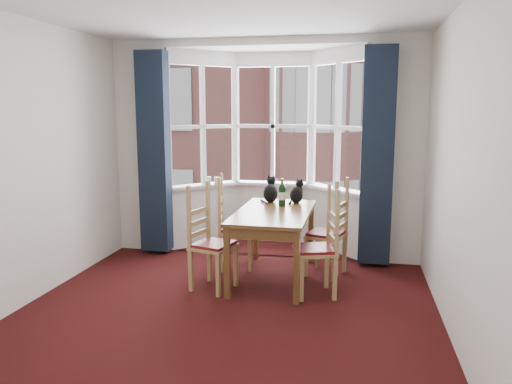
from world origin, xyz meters
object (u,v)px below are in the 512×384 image
(dining_table, at_px, (274,219))
(chair_right_far, at_px, (334,236))
(chair_right_near, at_px, (324,251))
(chair_left_far, at_px, (228,230))
(candle_tall, at_px, (209,181))
(candle_short, at_px, (216,181))
(wine_bottle, at_px, (282,194))
(cat_right, at_px, (297,194))
(chair_left_near, at_px, (206,245))
(cat_left, at_px, (271,192))

(dining_table, relative_size, chair_right_far, 1.65)
(chair_right_near, bearing_deg, chair_left_far, 150.46)
(chair_left_far, xyz_separation_m, candle_tall, (-0.52, 0.95, 0.45))
(chair_right_far, bearing_deg, chair_left_far, 177.48)
(dining_table, bearing_deg, candle_short, 129.07)
(chair_right_far, bearing_deg, dining_table, -160.80)
(wine_bottle, distance_m, candle_short, 1.46)
(chair_right_near, bearing_deg, cat_right, 113.14)
(chair_left_near, bearing_deg, cat_left, 60.50)
(chair_left_near, xyz_separation_m, cat_left, (0.54, 0.95, 0.44))
(chair_right_near, height_order, cat_right, cat_right)
(chair_right_far, bearing_deg, chair_right_near, -96.75)
(chair_left_near, xyz_separation_m, chair_left_far, (0.06, 0.72, 0.00))
(chair_right_far, distance_m, candle_tall, 2.11)
(cat_right, bearing_deg, chair_right_far, -32.63)
(chair_left_far, bearing_deg, chair_right_far, -2.52)
(chair_left_near, relative_size, cat_right, 3.02)
(candle_short, bearing_deg, chair_left_far, -66.61)
(chair_right_near, height_order, candle_tall, candle_tall)
(wine_bottle, bearing_deg, chair_right_far, -5.86)
(cat_right, bearing_deg, chair_left_far, -163.14)
(chair_left_near, relative_size, cat_left, 2.73)
(cat_left, height_order, wine_bottle, cat_left)
(chair_right_near, bearing_deg, candle_tall, 136.49)
(chair_left_near, relative_size, chair_left_far, 1.00)
(chair_right_near, bearing_deg, chair_right_far, 83.25)
(dining_table, distance_m, cat_left, 0.58)
(chair_left_near, height_order, chair_right_far, same)
(chair_left_far, distance_m, chair_right_far, 1.27)
(cat_right, bearing_deg, chair_left_near, -131.83)
(dining_table, distance_m, candle_short, 1.65)
(chair_left_near, relative_size, candle_tall, 8.26)
(cat_right, bearing_deg, cat_left, -178.57)
(chair_right_near, relative_size, chair_right_far, 1.00)
(chair_left_near, bearing_deg, dining_table, 33.02)
(dining_table, bearing_deg, chair_left_near, -146.98)
(dining_table, distance_m, cat_right, 0.60)
(chair_right_far, distance_m, cat_left, 0.95)
(chair_left_near, bearing_deg, chair_right_near, 1.88)
(cat_left, bearing_deg, dining_table, -76.54)
(chair_left_near, height_order, chair_left_far, same)
(dining_table, xyz_separation_m, cat_left, (-0.12, 0.52, 0.22))
(chair_right_near, bearing_deg, cat_left, 128.06)
(chair_left_far, relative_size, chair_right_far, 1.00)
(chair_right_near, xyz_separation_m, cat_right, (-0.39, 0.92, 0.43))
(chair_left_far, relative_size, cat_left, 2.73)
(chair_right_far, xyz_separation_m, cat_right, (-0.47, 0.30, 0.43))
(chair_left_far, height_order, candle_short, candle_short)
(chair_right_near, relative_size, cat_right, 3.02)
(candle_short, bearing_deg, chair_right_far, -31.53)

